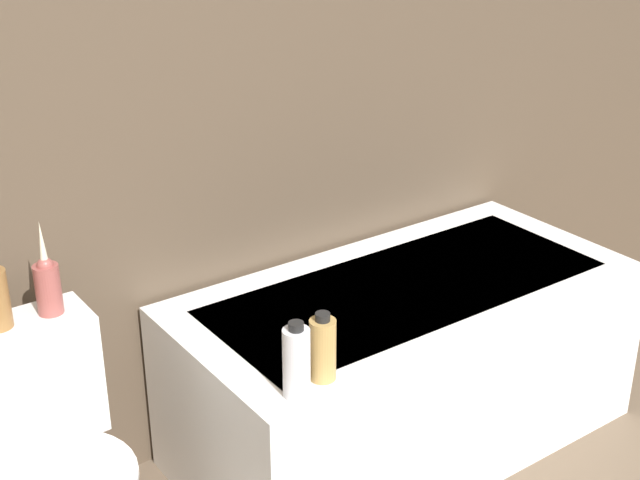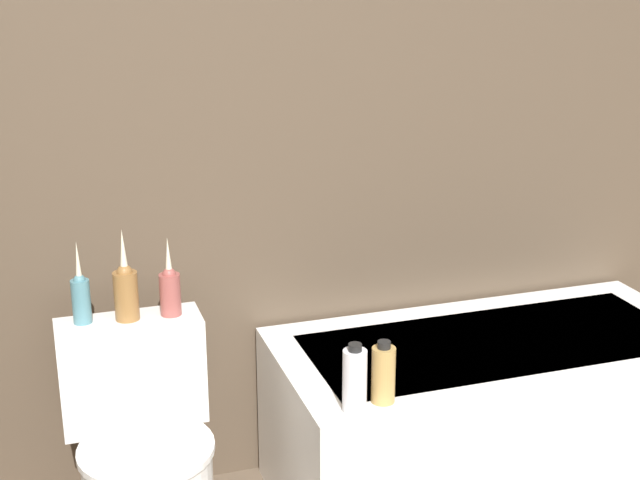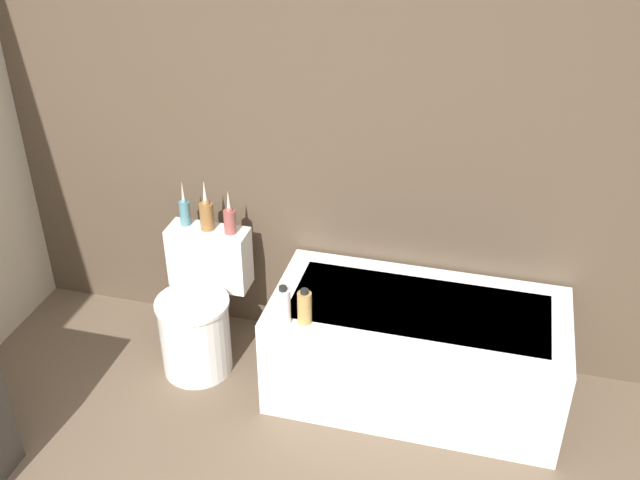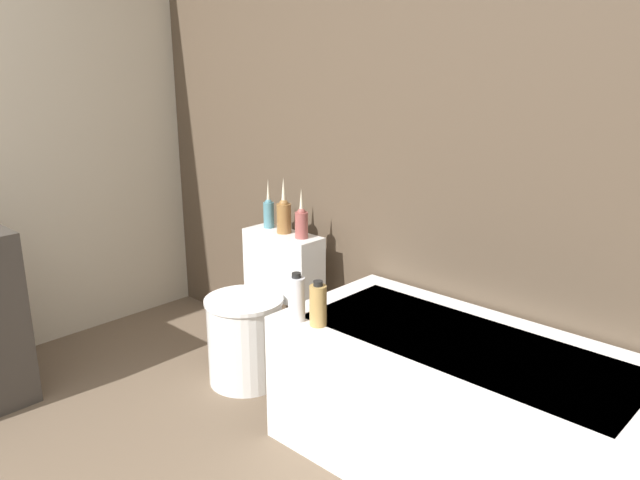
{
  "view_description": "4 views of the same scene",
  "coord_description": "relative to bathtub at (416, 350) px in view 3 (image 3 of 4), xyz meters",
  "views": [
    {
      "loc": [
        -0.81,
        0.11,
        1.78
      ],
      "look_at": [
        0.38,
        1.78,
        0.86
      ],
      "focal_mm": 50.0,
      "sensor_mm": 36.0,
      "label": 1
    },
    {
      "loc": [
        -0.57,
        -0.43,
        1.76
      ],
      "look_at": [
        0.14,
        1.75,
        1.01
      ],
      "focal_mm": 50.0,
      "sensor_mm": 36.0,
      "label": 2
    },
    {
      "loc": [
        1.06,
        -1.02,
        2.69
      ],
      "look_at": [
        0.35,
        1.69,
        0.98
      ],
      "focal_mm": 42.0,
      "sensor_mm": 36.0,
      "label": 3
    },
    {
      "loc": [
        1.83,
        0.01,
        1.57
      ],
      "look_at": [
        0.19,
        1.76,
        0.85
      ],
      "focal_mm": 35.0,
      "sensor_mm": 36.0,
      "label": 4
    }
  ],
  "objects": [
    {
      "name": "vase_gold",
      "position": [
        -1.28,
        0.19,
        0.52
      ],
      "size": [
        0.05,
        0.05,
        0.25
      ],
      "color": "teal",
      "rests_on": "toilet"
    },
    {
      "name": "vase_bronze",
      "position": [
        -1.02,
        0.17,
        0.51
      ],
      "size": [
        0.06,
        0.06,
        0.24
      ],
      "color": "#994C47",
      "rests_on": "toilet"
    },
    {
      "name": "vase_silver",
      "position": [
        -1.15,
        0.18,
        0.53
      ],
      "size": [
        0.07,
        0.07,
        0.28
      ],
      "color": "olive",
      "rests_on": "toilet"
    },
    {
      "name": "shampoo_bottle_tall",
      "position": [
        -0.59,
        -0.28,
        0.37
      ],
      "size": [
        0.07,
        0.07,
        0.2
      ],
      "color": "silver",
      "rests_on": "bathtub"
    },
    {
      "name": "shampoo_bottle_short",
      "position": [
        -0.5,
        -0.26,
        0.36
      ],
      "size": [
        0.07,
        0.07,
        0.18
      ],
      "color": "tan",
      "rests_on": "bathtub"
    },
    {
      "name": "toilet",
      "position": [
        -1.15,
        -0.02,
        0.04
      ],
      "size": [
        0.43,
        0.54,
        0.71
      ],
      "color": "white",
      "rests_on": "ground"
    },
    {
      "name": "wall_back_tiled",
      "position": [
        -0.79,
        0.4,
        1.02
      ],
      "size": [
        6.4,
        0.06,
        2.6
      ],
      "color": "brown",
      "rests_on": "ground_plane"
    },
    {
      "name": "bathtub",
      "position": [
        0.0,
        0.0,
        0.0
      ],
      "size": [
        1.43,
        0.69,
        0.55
      ],
      "color": "white",
      "rests_on": "ground"
    }
  ]
}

